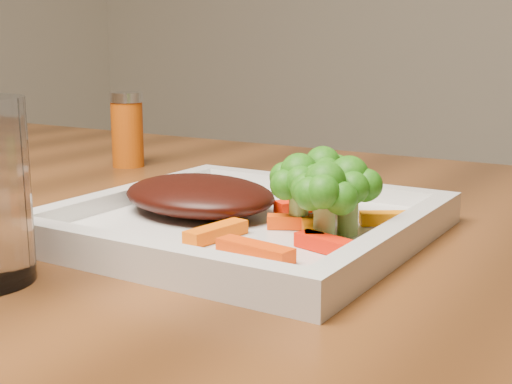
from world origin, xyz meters
The scene contains 14 objects.
plate centered at (0.17, -0.17, 0.76)m, with size 0.27×0.27×0.01m, color silver.
steak centered at (0.12, -0.16, 0.78)m, with size 0.14×0.11×0.03m, color black.
broccoli_0 centered at (0.22, -0.12, 0.80)m, with size 0.06×0.06×0.07m, color #285E0F, non-canonical shape.
broccoli_1 centered at (0.26, -0.16, 0.79)m, with size 0.06×0.06×0.06m, color #267814, non-canonical shape.
broccoli_2 centered at (0.25, -0.19, 0.79)m, with size 0.06×0.06×0.06m, color #327914, non-canonical shape.
broccoli_3 centered at (0.22, -0.16, 0.79)m, with size 0.05×0.05×0.06m, color #2B6310, non-canonical shape.
carrot_0 centered at (0.23, -0.25, 0.77)m, with size 0.06×0.02×0.01m, color #EF3E03.
carrot_1 centered at (0.27, -0.21, 0.77)m, with size 0.06×0.01×0.01m, color red.
carrot_2 centered at (0.18, -0.22, 0.77)m, with size 0.05×0.01×0.01m, color #FF6104.
carrot_3 centered at (0.27, -0.12, 0.77)m, with size 0.05×0.01×0.01m, color orange.
carrot_4 centered at (0.20, -0.11, 0.77)m, with size 0.06×0.02×0.01m, color #FF1F04.
carrot_5 centered at (0.24, -0.19, 0.77)m, with size 0.05×0.01×0.01m, color #C84F03.
carrot_6 centered at (0.22, -0.17, 0.77)m, with size 0.05×0.01×0.01m, color #FF4304.
spice_shaker centered at (-0.13, 0.03, 0.80)m, with size 0.04×0.04×0.09m, color #A54509.
Camera 1 is at (0.47, -0.64, 0.90)m, focal length 50.00 mm.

